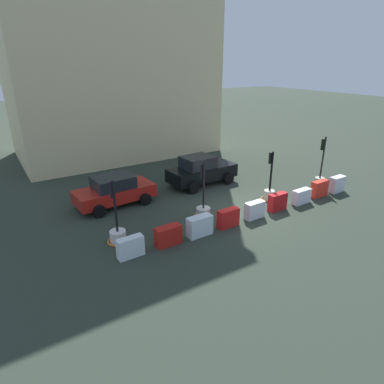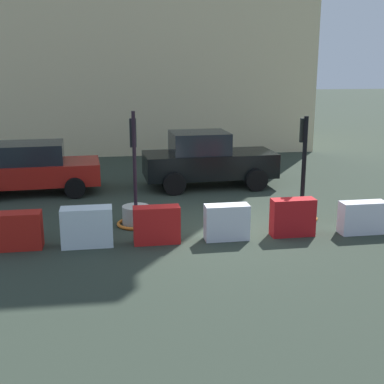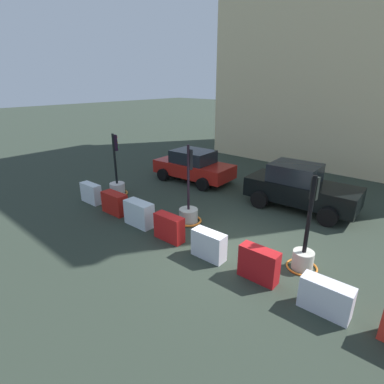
{
  "view_description": "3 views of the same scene",
  "coord_description": "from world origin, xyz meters",
  "px_view_note": "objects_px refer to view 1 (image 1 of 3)",
  "views": [
    {
      "loc": [
        -10.3,
        -11.55,
        7.13
      ],
      "look_at": [
        -2.48,
        0.74,
        1.28
      ],
      "focal_mm": 31.13,
      "sensor_mm": 36.0,
      "label": 1
    },
    {
      "loc": [
        -2.42,
        -12.08,
        4.01
      ],
      "look_at": [
        -0.71,
        -0.01,
        0.9
      ],
      "focal_mm": 48.4,
      "sensor_mm": 36.0,
      "label": 2
    },
    {
      "loc": [
        4.6,
        -6.97,
        4.86
      ],
      "look_at": [
        -2.38,
        0.91,
        0.93
      ],
      "focal_mm": 28.09,
      "sensor_mm": 36.0,
      "label": 3
    }
  ],
  "objects_px": {
    "construction_barrier_4": "(255,210)",
    "traffic_light_1": "(203,210)",
    "traffic_light_3": "(320,176)",
    "construction_barrier_8": "(337,184)",
    "construction_barrier_0": "(130,247)",
    "car_black_sedan": "(201,171)",
    "construction_barrier_3": "(228,218)",
    "construction_barrier_5": "(277,202)",
    "car_red_compact": "(114,191)",
    "traffic_light_2": "(269,190)",
    "construction_barrier_1": "(168,236)",
    "construction_barrier_7": "(319,189)",
    "traffic_light_0": "(117,233)",
    "construction_barrier_6": "(301,196)",
    "construction_barrier_2": "(200,226)"
  },
  "relations": [
    {
      "from": "traffic_light_1",
      "to": "construction_barrier_4",
      "type": "distance_m",
      "value": 2.45
    },
    {
      "from": "construction_barrier_8",
      "to": "construction_barrier_0",
      "type": "bearing_deg",
      "value": 180.0
    },
    {
      "from": "construction_barrier_7",
      "to": "construction_barrier_3",
      "type": "bearing_deg",
      "value": -178.93
    },
    {
      "from": "construction_barrier_8",
      "to": "car_red_compact",
      "type": "height_order",
      "value": "car_red_compact"
    },
    {
      "from": "car_black_sedan",
      "to": "construction_barrier_4",
      "type": "bearing_deg",
      "value": -94.68
    },
    {
      "from": "construction_barrier_7",
      "to": "car_black_sedan",
      "type": "bearing_deg",
      "value": 131.06
    },
    {
      "from": "construction_barrier_3",
      "to": "construction_barrier_5",
      "type": "xyz_separation_m",
      "value": [
        3.2,
        0.07,
        0.02
      ]
    },
    {
      "from": "traffic_light_2",
      "to": "construction_barrier_0",
      "type": "distance_m",
      "value": 8.68
    },
    {
      "from": "construction_barrier_7",
      "to": "car_black_sedan",
      "type": "xyz_separation_m",
      "value": [
        -4.45,
        5.11,
        0.42
      ]
    },
    {
      "from": "traffic_light_3",
      "to": "traffic_light_2",
      "type": "bearing_deg",
      "value": 179.44
    },
    {
      "from": "traffic_light_0",
      "to": "construction_barrier_6",
      "type": "height_order",
      "value": "traffic_light_0"
    },
    {
      "from": "car_black_sedan",
      "to": "construction_barrier_1",
      "type": "bearing_deg",
      "value": -134.59
    },
    {
      "from": "construction_barrier_1",
      "to": "construction_barrier_7",
      "type": "distance_m",
      "value": 9.55
    },
    {
      "from": "traffic_light_1",
      "to": "construction_barrier_5",
      "type": "xyz_separation_m",
      "value": [
        3.62,
        -1.32,
        0.07
      ]
    },
    {
      "from": "construction_barrier_0",
      "to": "construction_barrier_3",
      "type": "bearing_deg",
      "value": -0.51
    },
    {
      "from": "traffic_light_3",
      "to": "construction_barrier_6",
      "type": "relative_size",
      "value": 2.7
    },
    {
      "from": "traffic_light_3",
      "to": "construction_barrier_6",
      "type": "bearing_deg",
      "value": -157.66
    },
    {
      "from": "traffic_light_3",
      "to": "construction_barrier_4",
      "type": "xyz_separation_m",
      "value": [
        -6.39,
        -1.26,
        -0.15
      ]
    },
    {
      "from": "construction_barrier_4",
      "to": "car_red_compact",
      "type": "distance_m",
      "value": 7.2
    },
    {
      "from": "construction_barrier_1",
      "to": "car_black_sedan",
      "type": "relative_size",
      "value": 0.26
    },
    {
      "from": "construction_barrier_0",
      "to": "construction_barrier_1",
      "type": "distance_m",
      "value": 1.66
    },
    {
      "from": "car_red_compact",
      "to": "construction_barrier_6",
      "type": "bearing_deg",
      "value": -31.45
    },
    {
      "from": "traffic_light_3",
      "to": "construction_barrier_6",
      "type": "xyz_separation_m",
      "value": [
        -3.1,
        -1.27,
        -0.18
      ]
    },
    {
      "from": "car_red_compact",
      "to": "traffic_light_2",
      "type": "bearing_deg",
      "value": -27.43
    },
    {
      "from": "construction_barrier_8",
      "to": "construction_barrier_5",
      "type": "bearing_deg",
      "value": 179.61
    },
    {
      "from": "traffic_light_0",
      "to": "traffic_light_2",
      "type": "height_order",
      "value": "traffic_light_0"
    },
    {
      "from": "construction_barrier_1",
      "to": "construction_barrier_5",
      "type": "xyz_separation_m",
      "value": [
        6.26,
        0.01,
        0.03
      ]
    },
    {
      "from": "traffic_light_1",
      "to": "construction_barrier_0",
      "type": "xyz_separation_m",
      "value": [
        -4.3,
        -1.35,
        0.04
      ]
    },
    {
      "from": "construction_barrier_5",
      "to": "construction_barrier_8",
      "type": "bearing_deg",
      "value": -0.39
    },
    {
      "from": "construction_barrier_8",
      "to": "traffic_light_3",
      "type": "bearing_deg",
      "value": 87.11
    },
    {
      "from": "traffic_light_2",
      "to": "construction_barrier_3",
      "type": "xyz_separation_m",
      "value": [
        -3.86,
        -1.32,
        -0.08
      ]
    },
    {
      "from": "traffic_light_3",
      "to": "construction_barrier_0",
      "type": "xyz_separation_m",
      "value": [
        -12.72,
        -1.24,
        -0.15
      ]
    },
    {
      "from": "traffic_light_3",
      "to": "construction_barrier_7",
      "type": "distance_m",
      "value": 1.9
    },
    {
      "from": "traffic_light_0",
      "to": "construction_barrier_4",
      "type": "relative_size",
      "value": 2.67
    },
    {
      "from": "construction_barrier_4",
      "to": "construction_barrier_3",
      "type": "bearing_deg",
      "value": -179.37
    },
    {
      "from": "traffic_light_3",
      "to": "car_black_sedan",
      "type": "relative_size",
      "value": 0.69
    },
    {
      "from": "traffic_light_1",
      "to": "car_black_sedan",
      "type": "xyz_separation_m",
      "value": [
        2.45,
        3.84,
        0.5
      ]
    },
    {
      "from": "construction_barrier_4",
      "to": "traffic_light_1",
      "type": "bearing_deg",
      "value": 145.93
    },
    {
      "from": "traffic_light_1",
      "to": "construction_barrier_8",
      "type": "relative_size",
      "value": 2.87
    },
    {
      "from": "traffic_light_0",
      "to": "construction_barrier_6",
      "type": "bearing_deg",
      "value": -8.05
    },
    {
      "from": "construction_barrier_0",
      "to": "car_black_sedan",
      "type": "bearing_deg",
      "value": 37.54
    },
    {
      "from": "construction_barrier_1",
      "to": "construction_barrier_6",
      "type": "bearing_deg",
      "value": -0.39
    },
    {
      "from": "construction_barrier_5",
      "to": "car_red_compact",
      "type": "xyz_separation_m",
      "value": [
        -6.65,
        5.04,
        0.34
      ]
    },
    {
      "from": "traffic_light_2",
      "to": "construction_barrier_8",
      "type": "height_order",
      "value": "traffic_light_2"
    },
    {
      "from": "construction_barrier_2",
      "to": "construction_barrier_3",
      "type": "relative_size",
      "value": 1.08
    },
    {
      "from": "traffic_light_0",
      "to": "construction_barrier_7",
      "type": "relative_size",
      "value": 2.54
    },
    {
      "from": "traffic_light_3",
      "to": "construction_barrier_8",
      "type": "relative_size",
      "value": 3.0
    },
    {
      "from": "traffic_light_2",
      "to": "construction_barrier_3",
      "type": "distance_m",
      "value": 4.08
    },
    {
      "from": "traffic_light_1",
      "to": "construction_barrier_8",
      "type": "distance_m",
      "value": 8.46
    },
    {
      "from": "traffic_light_2",
      "to": "construction_barrier_6",
      "type": "relative_size",
      "value": 2.42
    }
  ]
}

